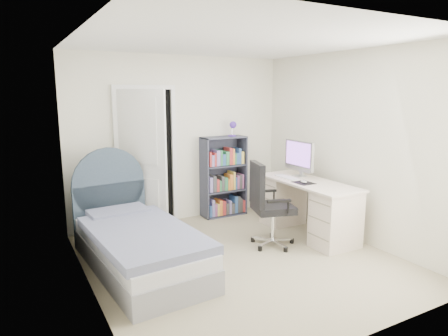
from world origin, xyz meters
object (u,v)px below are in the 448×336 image
bed (137,243)px  nightstand (116,208)px  floor_lamp (128,193)px  bookcase (224,180)px  office_chair (267,201)px  desk (307,205)px

bed → nightstand: bearing=87.4°
floor_lamp → bookcase: 1.54m
bookcase → office_chair: 1.43m
nightstand → bookcase: size_ratio=0.38×
floor_lamp → office_chair: bearing=-47.0°
nightstand → bookcase: (1.76, 0.07, 0.20)m
bookcase → bed: bearing=-145.5°
bed → office_chair: size_ratio=1.93×
bed → desk: 2.40m
bookcase → desk: bearing=-66.5°
bed → office_chair: (1.65, -0.18, 0.32)m
nightstand → desk: bearing=-28.5°
floor_lamp → desk: 2.53m
nightstand → floor_lamp: (0.22, 0.12, 0.17)m
floor_lamp → bookcase: bearing=-1.8°
bookcase → desk: 1.46m
floor_lamp → desk: floor_lamp is taller
nightstand → office_chair: (1.59, -1.36, 0.22)m
bookcase → office_chair: size_ratio=1.38×
floor_lamp → desk: size_ratio=0.85×
nightstand → office_chair: bearing=-40.4°
bed → nightstand: (0.05, 1.18, 0.09)m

